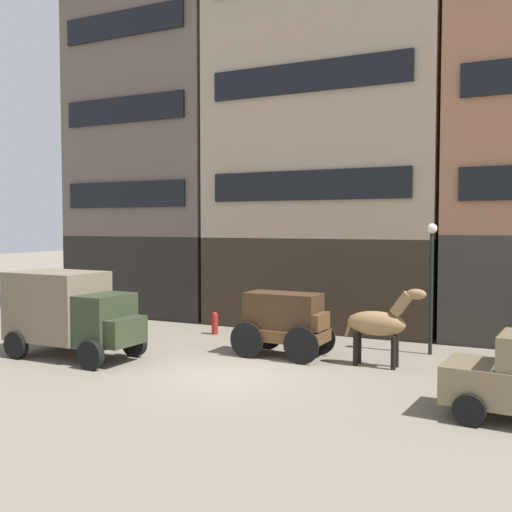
# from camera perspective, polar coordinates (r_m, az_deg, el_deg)

# --- Properties ---
(ground_plane) EXTENTS (120.00, 120.00, 0.00)m
(ground_plane) POSITION_cam_1_polar(r_m,az_deg,el_deg) (16.28, -2.59, -11.45)
(ground_plane) COLOR slate
(building_far_left) EXTENTS (7.73, 5.85, 14.92)m
(building_far_left) POSITION_cam_1_polar(r_m,az_deg,el_deg) (28.43, -9.23, 9.95)
(building_far_left) COLOR black
(building_far_left) RESTS_ON ground_plane
(building_center_left) EXTENTS (9.67, 5.85, 15.92)m
(building_center_left) POSITION_cam_1_polar(r_m,az_deg,el_deg) (24.76, 7.22, 12.16)
(building_center_left) COLOR #33281E
(building_center_left) RESTS_ON ground_plane
(cargo_wagon) EXTENTS (2.94, 1.58, 1.98)m
(cargo_wagon) POSITION_cam_1_polar(r_m,az_deg,el_deg) (18.20, 2.79, -6.21)
(cargo_wagon) COLOR brown
(cargo_wagon) RESTS_ON ground_plane
(draft_horse) EXTENTS (2.35, 0.65, 2.30)m
(draft_horse) POSITION_cam_1_polar(r_m,az_deg,el_deg) (17.27, 11.91, -6.36)
(draft_horse) COLOR #937047
(draft_horse) RESTS_ON ground_plane
(delivery_truck_near) EXTENTS (4.41, 2.25, 2.62)m
(delivery_truck_near) POSITION_cam_1_polar(r_m,az_deg,el_deg) (18.94, -17.51, -5.14)
(delivery_truck_near) COLOR #2D3823
(delivery_truck_near) RESTS_ON ground_plane
(streetlamp_curbside) EXTENTS (0.32, 0.32, 4.12)m
(streetlamp_curbside) POSITION_cam_1_polar(r_m,az_deg,el_deg) (19.13, 16.66, -1.28)
(streetlamp_curbside) COLOR black
(streetlamp_curbside) RESTS_ON ground_plane
(fire_hydrant_curbside) EXTENTS (0.24, 0.24, 0.83)m
(fire_hydrant_curbside) POSITION_cam_1_polar(r_m,az_deg,el_deg) (22.02, -4.02, -6.49)
(fire_hydrant_curbside) COLOR maroon
(fire_hydrant_curbside) RESTS_ON ground_plane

